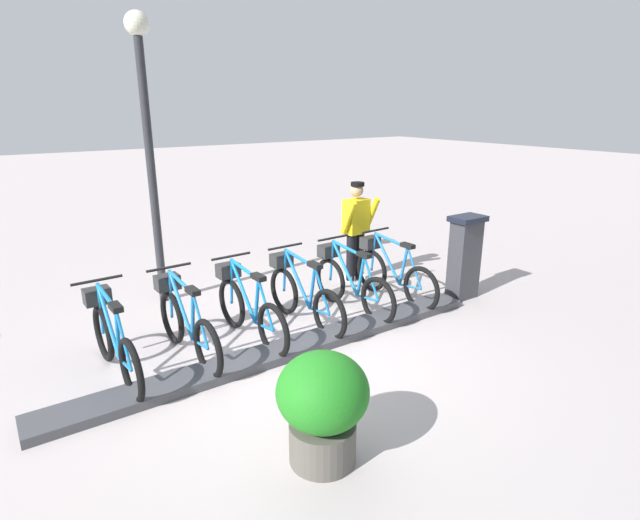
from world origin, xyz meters
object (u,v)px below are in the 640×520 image
object	(u,v)px
bike_docked_3	(248,307)
lamp_post	(146,122)
bike_docked_0	(392,272)
bike_docked_1	(350,282)
bike_docked_2	(302,294)
bike_docked_5	(113,340)
bike_docked_4	(186,322)
payment_kiosk	(464,256)
planter_bush	(323,403)
worker_near_rack	(356,228)

from	to	relation	value
bike_docked_3	lamp_post	world-z (taller)	lamp_post
bike_docked_0	bike_docked_1	bearing A→B (deg)	90.00
bike_docked_2	bike_docked_3	xyz separation A→B (m)	(0.00, 0.80, 0.00)
bike_docked_2	bike_docked_5	xyz separation A→B (m)	(0.00, 2.41, 0.00)
bike_docked_4	lamp_post	size ratio (longest dim) A/B	0.43
payment_kiosk	lamp_post	bearing A→B (deg)	57.12
bike_docked_5	bike_docked_2	bearing A→B (deg)	-90.00
bike_docked_1	lamp_post	size ratio (longest dim) A/B	0.43
bike_docked_1	lamp_post	xyz separation A→B (m)	(1.90, 2.09, 2.20)
payment_kiosk	bike_docked_5	xyz separation A→B (m)	(0.57, 4.96, -0.24)
bike_docked_1	lamp_post	bearing A→B (deg)	47.62
bike_docked_4	planter_bush	distance (m)	2.42
worker_near_rack	bike_docked_1	bearing A→B (deg)	137.87
bike_docked_4	planter_bush	world-z (taller)	bike_docked_4
bike_docked_0	planter_bush	distance (m)	3.80
bike_docked_0	bike_docked_1	size ratio (longest dim) A/B	1.00
bike_docked_1	planter_bush	bearing A→B (deg)	138.26
bike_docked_0	bike_docked_3	xyz separation A→B (m)	(0.00, 2.41, 0.00)
bike_docked_1	planter_bush	xyz separation A→B (m)	(-2.40, 2.14, 0.11)
bike_docked_3	worker_near_rack	bearing A→B (deg)	-68.61
bike_docked_1	bike_docked_3	size ratio (longest dim) A/B	1.00
bike_docked_1	worker_near_rack	distance (m)	1.40
bike_docked_2	bike_docked_4	distance (m)	1.61
bike_docked_5	planter_bush	distance (m)	2.63
bike_docked_4	lamp_post	bearing A→B (deg)	-9.78
bike_docked_0	bike_docked_4	world-z (taller)	same
bike_docked_2	lamp_post	distance (m)	3.18
bike_docked_2	bike_docked_3	world-z (taller)	same
bike_docked_2	lamp_post	xyz separation A→B (m)	(1.90, 1.28, 2.20)
bike_docked_1	bike_docked_2	size ratio (longest dim) A/B	1.00
bike_docked_0	lamp_post	xyz separation A→B (m)	(1.90, 2.89, 2.20)
lamp_post	planter_bush	bearing A→B (deg)	179.25
payment_kiosk	worker_near_rack	bearing A→B (deg)	29.01
bike_docked_2	lamp_post	bearing A→B (deg)	33.95
bike_docked_2	worker_near_rack	distance (m)	2.01
bike_docked_5	worker_near_rack	bearing A→B (deg)	-76.61
bike_docked_4	lamp_post	distance (m)	2.92
bike_docked_3	worker_near_rack	xyz separation A→B (m)	(0.98, -2.49, 0.48)
payment_kiosk	bike_docked_0	bearing A→B (deg)	58.62
bike_docked_5	lamp_post	size ratio (longest dim) A/B	0.43
bike_docked_5	lamp_post	world-z (taller)	lamp_post
bike_docked_0	bike_docked_2	size ratio (longest dim) A/B	1.00
payment_kiosk	bike_docked_1	distance (m)	1.85
worker_near_rack	planter_bush	xyz separation A→B (m)	(-3.38, 3.03, -0.37)
bike_docked_1	bike_docked_3	bearing A→B (deg)	90.00
planter_bush	bike_docked_4	bearing A→B (deg)	6.46
bike_docked_3	payment_kiosk	bearing A→B (deg)	-99.68
worker_near_rack	lamp_post	bearing A→B (deg)	72.67
bike_docked_3	bike_docked_0	bearing A→B (deg)	-90.00
bike_docked_3	lamp_post	size ratio (longest dim) A/B	0.43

